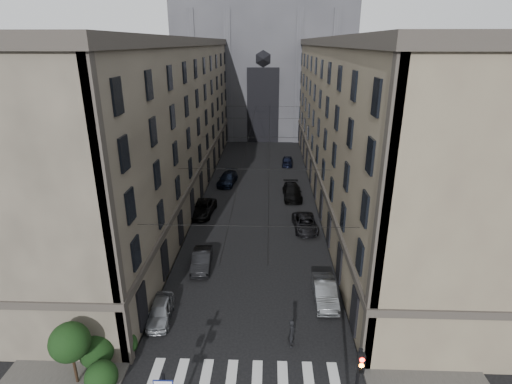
# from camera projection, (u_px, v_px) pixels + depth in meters

# --- Properties ---
(sidewalk_left) EXTENTS (7.00, 80.00, 0.15)m
(sidewalk_left) POSITION_uv_depth(u_px,v_px,m) (179.00, 191.00, 52.33)
(sidewalk_left) COLOR #383533
(sidewalk_left) RESTS_ON ground
(sidewalk_right) EXTENTS (7.00, 80.00, 0.15)m
(sidewalk_right) POSITION_uv_depth(u_px,v_px,m) (340.00, 193.00, 51.66)
(sidewalk_right) COLOR #383533
(sidewalk_right) RESTS_ON ground
(zebra_crossing) EXTENTS (11.00, 3.20, 0.01)m
(zebra_crossing) POSITION_uv_depth(u_px,v_px,m) (244.00, 381.00, 23.02)
(zebra_crossing) COLOR beige
(zebra_crossing) RESTS_ON ground
(building_left) EXTENTS (13.60, 60.60, 18.85)m
(building_left) POSITION_uv_depth(u_px,v_px,m) (150.00, 120.00, 49.16)
(building_left) COLOR #464035
(building_left) RESTS_ON ground
(building_right) EXTENTS (13.60, 60.60, 18.85)m
(building_right) POSITION_uv_depth(u_px,v_px,m) (370.00, 121.00, 48.30)
(building_right) COLOR brown
(building_right) RESTS_ON ground
(gothic_tower) EXTENTS (35.00, 23.00, 58.00)m
(gothic_tower) POSITION_uv_depth(u_px,v_px,m) (264.00, 45.00, 82.20)
(gothic_tower) COLOR #2D2D33
(gothic_tower) RESTS_ON ground
(traffic_light_right) EXTENTS (0.34, 0.50, 5.20)m
(traffic_light_right) POSITION_uv_depth(u_px,v_px,m) (358.00, 382.00, 18.80)
(traffic_light_right) COLOR black
(traffic_light_right) RESTS_ON ground
(shrub_cluster) EXTENTS (3.90, 4.40, 3.90)m
(shrub_cluster) POSITION_uv_depth(u_px,v_px,m) (91.00, 352.00, 22.67)
(shrub_cluster) COLOR black
(shrub_cluster) RESTS_ON sidewalk_left
(tram_wires) EXTENTS (14.00, 60.00, 0.43)m
(tram_wires) POSITION_uv_depth(u_px,v_px,m) (259.00, 138.00, 49.12)
(tram_wires) COLOR black
(tram_wires) RESTS_ON ground
(car_left_near) EXTENTS (1.93, 4.15, 1.38)m
(car_left_near) POSITION_uv_depth(u_px,v_px,m) (160.00, 311.00, 27.92)
(car_left_near) COLOR gray
(car_left_near) RESTS_ON ground
(car_left_midnear) EXTENTS (1.80, 4.53, 1.47)m
(car_left_midnear) POSITION_uv_depth(u_px,v_px,m) (202.00, 260.00, 34.33)
(car_left_midnear) COLOR black
(car_left_midnear) RESTS_ON ground
(car_left_midfar) EXTENTS (2.93, 5.53, 1.48)m
(car_left_midfar) POSITION_uv_depth(u_px,v_px,m) (202.00, 208.00, 45.05)
(car_left_midfar) COLOR black
(car_left_midfar) RESTS_ON ground
(car_left_far) EXTENTS (2.75, 5.47, 1.52)m
(car_left_far) POSITION_uv_depth(u_px,v_px,m) (227.00, 179.00, 54.79)
(car_left_far) COLOR black
(car_left_far) RESTS_ON ground
(car_right_near) EXTENTS (1.66, 4.67, 1.53)m
(car_right_near) POSITION_uv_depth(u_px,v_px,m) (325.00, 292.00, 29.92)
(car_right_near) COLOR slate
(car_right_near) RESTS_ON ground
(car_right_midnear) EXTENTS (2.65, 5.17, 1.40)m
(car_right_midnear) POSITION_uv_depth(u_px,v_px,m) (305.00, 223.00, 41.42)
(car_right_midnear) COLOR black
(car_right_midnear) RESTS_ON ground
(car_right_midfar) EXTENTS (2.40, 5.55, 1.59)m
(car_right_midfar) POSITION_uv_depth(u_px,v_px,m) (292.00, 192.00, 49.82)
(car_right_midfar) COLOR black
(car_right_midfar) RESTS_ON ground
(car_right_far) EXTENTS (1.85, 4.12, 1.38)m
(car_right_far) POSITION_uv_depth(u_px,v_px,m) (287.00, 161.00, 63.13)
(car_right_far) COLOR black
(car_right_far) RESTS_ON ground
(pedestrian) EXTENTS (0.62, 0.80, 1.94)m
(pedestrian) POSITION_uv_depth(u_px,v_px,m) (292.00, 333.00, 25.39)
(pedestrian) COLOR black
(pedestrian) RESTS_ON ground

